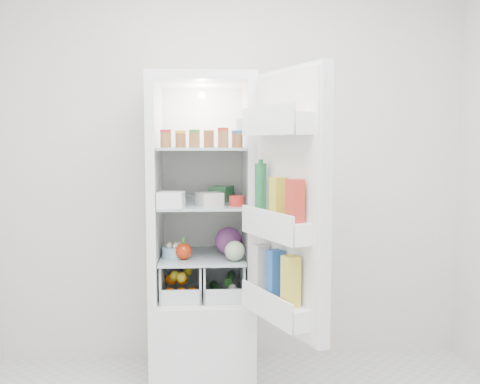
{
  "coord_description": "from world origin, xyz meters",
  "views": [
    {
      "loc": [
        -0.17,
        -1.95,
        1.41
      ],
      "look_at": [
        0.01,
        0.95,
        1.15
      ],
      "focal_mm": 40.0,
      "sensor_mm": 36.0,
      "label": 1
    }
  ],
  "objects": [
    {
      "name": "bell_pepper",
      "position": [
        -0.31,
        1.07,
        0.8
      ],
      "size": [
        0.1,
        0.1,
        0.1
      ],
      "primitive_type": "sphere",
      "color": "red",
      "rests_on": "shelf_low"
    },
    {
      "name": "shelf_top",
      "position": [
        -0.2,
        1.19,
        1.38
      ],
      "size": [
        0.49,
        0.53,
        0.02
      ],
      "primitive_type": "cube",
      "color": "#9EB3B9",
      "rests_on": "refrigerator"
    },
    {
      "name": "mushroom_bowl",
      "position": [
        -0.36,
        1.12,
        0.78
      ],
      "size": [
        0.16,
        0.16,
        0.06
      ],
      "primitive_type": "cylinder",
      "rotation": [
        0.0,
        0.0,
        0.2
      ],
      "color": "#7DAABB",
      "rests_on": "shelf_low"
    },
    {
      "name": "tin_red",
      "position": [
        -0.01,
        1.05,
        1.09
      ],
      "size": [
        0.12,
        0.12,
        0.06
      ],
      "primitive_type": "cylinder",
      "rotation": [
        0.0,
        0.0,
        0.42
      ],
      "color": "red",
      "rests_on": "shelf_mid"
    },
    {
      "name": "refrigerator",
      "position": [
        -0.2,
        1.25,
        0.67
      ],
      "size": [
        0.6,
        0.6,
        1.8
      ],
      "color": "white",
      "rests_on": "ground"
    },
    {
      "name": "crisper_left",
      "position": [
        -0.32,
        1.19,
        0.61
      ],
      "size": [
        0.23,
        0.46,
        0.22
      ],
      "primitive_type": null,
      "color": "silver",
      "rests_on": "refrigerator"
    },
    {
      "name": "veg_pile",
      "position": [
        -0.07,
        1.18,
        0.56
      ],
      "size": [
        0.16,
        0.3,
        0.1
      ],
      "color": "#204F1A",
      "rests_on": "refrigerator"
    },
    {
      "name": "shelf_low",
      "position": [
        -0.2,
        1.19,
        0.74
      ],
      "size": [
        0.49,
        0.53,
        0.01
      ],
      "primitive_type": "cube",
      "color": "#9EB3B9",
      "rests_on": "refrigerator"
    },
    {
      "name": "salad_bag",
      "position": [
        -0.02,
        1.02,
        0.8
      ],
      "size": [
        0.11,
        0.11,
        0.11
      ],
      "primitive_type": "sphere",
      "color": "#A2B98B",
      "rests_on": "shelf_low"
    },
    {
      "name": "citrus_pile",
      "position": [
        -0.33,
        1.12,
        0.59
      ],
      "size": [
        0.2,
        0.24,
        0.16
      ],
      "color": "orange",
      "rests_on": "refrigerator"
    },
    {
      "name": "room_walls",
      "position": [
        0.0,
        0.0,
        1.59
      ],
      "size": [
        3.02,
        3.02,
        2.61
      ],
      "color": "silver",
      "rests_on": "ground"
    },
    {
      "name": "crisper_right",
      "position": [
        -0.08,
        1.19,
        0.61
      ],
      "size": [
        0.23,
        0.46,
        0.22
      ],
      "primitive_type": null,
      "color": "silver",
      "rests_on": "refrigerator"
    },
    {
      "name": "fridge_door",
      "position": [
        0.22,
        0.63,
        1.09
      ],
      "size": [
        0.37,
        0.58,
        1.3
      ],
      "rotation": [
        0.0,
        0.0,
        1.96
      ],
      "color": "white",
      "rests_on": "refrigerator"
    },
    {
      "name": "tub_green",
      "position": [
        -0.08,
        1.34,
        1.1
      ],
      "size": [
        0.16,
        0.19,
        0.09
      ],
      "primitive_type": "cube",
      "rotation": [
        0.0,
        0.0,
        -0.39
      ],
      "color": "#429154",
      "rests_on": "shelf_mid"
    },
    {
      "name": "red_cabbage",
      "position": [
        -0.05,
        1.2,
        0.83
      ],
      "size": [
        0.16,
        0.16,
        0.16
      ],
      "primitive_type": "sphere",
      "color": "#581E4F",
      "rests_on": "shelf_low"
    },
    {
      "name": "tub_white",
      "position": [
        -0.37,
        0.99,
        1.1
      ],
      "size": [
        0.15,
        0.15,
        0.09
      ],
      "primitive_type": "cube",
      "rotation": [
        0.0,
        0.0,
        -0.11
      ],
      "color": "white",
      "rests_on": "shelf_mid"
    },
    {
      "name": "shelf_mid",
      "position": [
        -0.2,
        1.19,
        1.05
      ],
      "size": [
        0.49,
        0.53,
        0.02
      ],
      "primitive_type": "cube",
      "color": "#9EB3B9",
      "rests_on": "refrigerator"
    },
    {
      "name": "foil_tray",
      "position": [
        -0.3,
        1.26,
        1.08
      ],
      "size": [
        0.19,
        0.16,
        0.04
      ],
      "primitive_type": "cube",
      "rotation": [
        0.0,
        0.0,
        -0.27
      ],
      "color": "white",
      "rests_on": "shelf_mid"
    },
    {
      "name": "tub_cream",
      "position": [
        -0.16,
        1.09,
        1.09
      ],
      "size": [
        0.16,
        0.16,
        0.07
      ],
      "primitive_type": "cube",
      "rotation": [
        0.0,
        0.0,
        0.4
      ],
      "color": "beige",
      "rests_on": "shelf_mid"
    },
    {
      "name": "condiment_jars",
      "position": [
        -0.2,
        1.07,
        1.43
      ],
      "size": [
        0.46,
        0.16,
        0.08
      ],
      "color": "#B21919",
      "rests_on": "shelf_top"
    },
    {
      "name": "squeeze_bottle",
      "position": [
        0.01,
        1.14,
        1.47
      ],
      "size": [
        0.06,
        0.06,
        0.16
      ],
      "primitive_type": "cylinder",
      "rotation": [
        0.0,
        0.0,
        0.21
      ],
      "color": "white",
      "rests_on": "shelf_top"
    }
  ]
}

